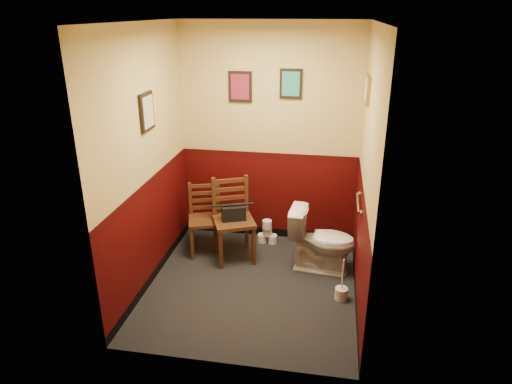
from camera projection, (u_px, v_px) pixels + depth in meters
floor at (252, 285)px, 4.98m from camera, size 2.20×2.40×0.00m
ceiling at (251, 22)px, 3.97m from camera, size 2.20×2.40×0.00m
wall_back at (269, 137)px, 5.57m from camera, size 2.20×0.00×2.70m
wall_front at (223, 220)px, 3.38m from camera, size 2.20×0.00×2.70m
wall_left at (146, 162)px, 4.65m from camera, size 0.00×2.40×2.70m
wall_right at (366, 175)px, 4.30m from camera, size 0.00×2.40×2.70m
grab_bar at (358, 203)px, 4.68m from camera, size 0.05×0.56×0.06m
framed_print_back_a at (240, 87)px, 5.38m from camera, size 0.28×0.04×0.36m
framed_print_back_b at (291, 84)px, 5.27m from camera, size 0.26×0.04×0.34m
framed_print_left at (147, 112)px, 4.55m from camera, size 0.04×0.30×0.38m
framed_print_right at (367, 89)px, 4.59m from camera, size 0.04×0.34×0.28m
toilet at (322, 241)px, 5.16m from camera, size 0.78×0.49×0.73m
toilet_brush at (341, 293)px, 4.71m from camera, size 0.13×0.13×0.47m
chair_left at (205, 219)px, 5.55m from camera, size 0.50×0.50×0.85m
chair_right at (233, 220)px, 5.39m from camera, size 0.60×0.60×0.98m
handbag at (234, 213)px, 5.31m from camera, size 0.30×0.22×0.20m
tp_stack at (267, 233)px, 5.83m from camera, size 0.25×0.15×0.33m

